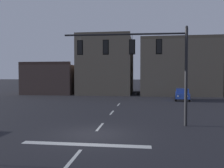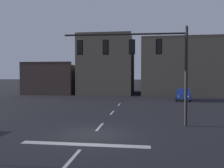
% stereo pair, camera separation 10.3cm
% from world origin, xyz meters
% --- Properties ---
extents(ground_plane, '(400.00, 400.00, 0.00)m').
position_xyz_m(ground_plane, '(0.00, 0.00, 0.00)').
color(ground_plane, '#232328').
extents(stop_bar_paint, '(6.40, 0.50, 0.01)m').
position_xyz_m(stop_bar_paint, '(0.00, -2.00, 0.00)').
color(stop_bar_paint, silver).
rests_on(stop_bar_paint, ground).
extents(lane_centreline, '(0.16, 26.40, 0.01)m').
position_xyz_m(lane_centreline, '(0.00, 2.00, 0.00)').
color(lane_centreline, silver).
rests_on(lane_centreline, ground).
extents(signal_mast_near_side, '(8.35, 0.53, 6.68)m').
position_xyz_m(signal_mast_near_side, '(2.72, 2.98, 4.78)').
color(signal_mast_near_side, black).
rests_on(signal_mast_near_side, ground).
extents(car_lot_nearside, '(2.36, 4.61, 1.61)m').
position_xyz_m(car_lot_nearside, '(8.16, 19.90, 0.86)').
color(car_lot_nearside, navy).
rests_on(car_lot_nearside, ground).
extents(building_row, '(45.68, 13.58, 10.59)m').
position_xyz_m(building_row, '(6.28, 31.61, 4.54)').
color(building_row, '#473833').
rests_on(building_row, ground).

